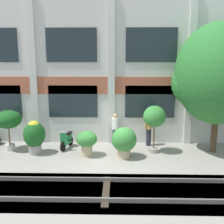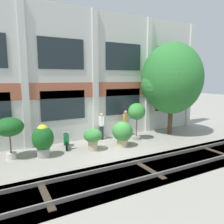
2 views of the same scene
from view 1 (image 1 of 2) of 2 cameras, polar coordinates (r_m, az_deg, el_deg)
ground_plane at (r=12.02m, az=-0.46°, el=-10.21°), size 80.00×80.00×0.00m
apartment_facade at (r=13.90m, az=-0.13°, el=9.21°), size 16.58×0.64×7.85m
rail_tracks at (r=9.40m, az=-1.07°, el=-17.55°), size 24.22×2.80×0.43m
broadleaf_tree at (r=13.19m, az=22.18°, el=7.22°), size 4.24×4.04×6.13m
potted_plant_tall_urn at (r=13.74m, az=-21.70°, el=-1.75°), size 1.31×1.31×2.00m
potted_plant_low_pan at (r=12.55m, az=9.25°, el=-1.26°), size 1.06×1.06×2.29m
potted_plant_fluted_column at (r=12.25m, az=-5.55°, el=-6.26°), size 0.98×0.98×1.18m
potted_plant_ribbed_drum at (r=12.96m, az=-16.55°, el=-4.83°), size 1.03×1.03×1.61m
potted_plant_glazed_jar at (r=11.97m, az=2.64°, el=-6.23°), size 1.14×1.14×1.42m
scooter_near_curb at (r=13.56m, az=-9.71°, el=-5.92°), size 0.60×1.36×0.98m
resident_by_doorway at (r=13.74m, az=8.00°, el=-3.54°), size 0.45×0.34×1.71m
resident_watching_tracks at (r=13.68m, az=0.68°, el=-3.58°), size 0.34×0.52×1.68m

